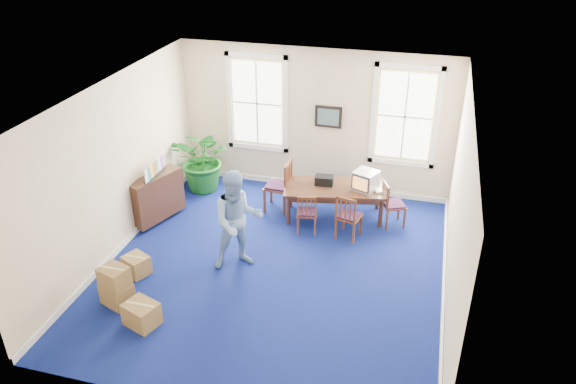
% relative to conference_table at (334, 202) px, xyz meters
% --- Properties ---
extents(floor, '(6.50, 6.50, 0.00)m').
position_rel_conference_table_xyz_m(floor, '(-0.70, -2.06, -0.35)').
color(floor, navy).
rests_on(floor, ground).
extents(ceiling, '(6.50, 6.50, 0.00)m').
position_rel_conference_table_xyz_m(ceiling, '(-0.70, -2.06, 2.85)').
color(ceiling, white).
rests_on(ceiling, ground).
extents(wall_back, '(6.50, 0.00, 6.50)m').
position_rel_conference_table_xyz_m(wall_back, '(-0.70, 1.19, 1.25)').
color(wall_back, beige).
rests_on(wall_back, ground).
extents(wall_front, '(6.50, 0.00, 6.50)m').
position_rel_conference_table_xyz_m(wall_front, '(-0.70, -5.31, 1.25)').
color(wall_front, beige).
rests_on(wall_front, ground).
extents(wall_left, '(0.00, 6.50, 6.50)m').
position_rel_conference_table_xyz_m(wall_left, '(-3.70, -2.06, 1.25)').
color(wall_left, beige).
rests_on(wall_left, ground).
extents(wall_right, '(0.00, 6.50, 6.50)m').
position_rel_conference_table_xyz_m(wall_right, '(2.30, -2.06, 1.25)').
color(wall_right, beige).
rests_on(wall_right, ground).
extents(baseboard_back, '(6.00, 0.04, 0.12)m').
position_rel_conference_table_xyz_m(baseboard_back, '(-0.70, 1.16, -0.29)').
color(baseboard_back, white).
rests_on(baseboard_back, ground).
extents(baseboard_left, '(0.04, 6.50, 0.12)m').
position_rel_conference_table_xyz_m(baseboard_left, '(-3.67, -2.06, -0.29)').
color(baseboard_left, white).
rests_on(baseboard_left, ground).
extents(baseboard_right, '(0.04, 6.50, 0.12)m').
position_rel_conference_table_xyz_m(baseboard_right, '(2.27, -2.06, -0.29)').
color(baseboard_right, white).
rests_on(baseboard_right, ground).
extents(window_left, '(1.40, 0.12, 2.20)m').
position_rel_conference_table_xyz_m(window_left, '(-2.00, 1.17, 1.55)').
color(window_left, white).
rests_on(window_left, ground).
extents(window_right, '(1.40, 0.12, 2.20)m').
position_rel_conference_table_xyz_m(window_right, '(1.20, 1.17, 1.55)').
color(window_right, white).
rests_on(window_right, ground).
extents(wall_picture, '(0.58, 0.06, 0.48)m').
position_rel_conference_table_xyz_m(wall_picture, '(-0.40, 1.14, 1.40)').
color(wall_picture, black).
rests_on(wall_picture, ground).
extents(conference_table, '(2.20, 1.32, 0.70)m').
position_rel_conference_table_xyz_m(conference_table, '(0.00, 0.00, 0.00)').
color(conference_table, '#412416').
rests_on(conference_table, ground).
extents(crt_tv, '(0.58, 0.60, 0.39)m').
position_rel_conference_table_xyz_m(crt_tv, '(0.61, 0.05, 0.55)').
color(crt_tv, '#B7B7BC').
rests_on(crt_tv, conference_table).
extents(game_console, '(0.19, 0.22, 0.04)m').
position_rel_conference_table_xyz_m(game_console, '(0.89, 0.00, 0.37)').
color(game_console, white).
rests_on(game_console, conference_table).
extents(equipment_bag, '(0.39, 0.27, 0.18)m').
position_rel_conference_table_xyz_m(equipment_bag, '(-0.23, 0.05, 0.44)').
color(equipment_bag, black).
rests_on(equipment_bag, conference_table).
extents(chair_near_left, '(0.46, 0.46, 0.87)m').
position_rel_conference_table_xyz_m(chair_near_left, '(-0.42, -0.70, 0.08)').
color(chair_near_left, brown).
rests_on(chair_near_left, ground).
extents(chair_near_right, '(0.52, 0.52, 0.96)m').
position_rel_conference_table_xyz_m(chair_near_right, '(0.42, -0.70, 0.13)').
color(chair_near_right, brown).
rests_on(chair_near_right, ground).
extents(chair_end_left, '(0.53, 0.53, 1.13)m').
position_rel_conference_table_xyz_m(chair_end_left, '(-1.21, 0.00, 0.21)').
color(chair_end_left, brown).
rests_on(chair_end_left, ground).
extents(chair_end_right, '(0.55, 0.55, 0.94)m').
position_rel_conference_table_xyz_m(chair_end_right, '(1.21, 0.00, 0.12)').
color(chair_end_right, brown).
rests_on(chair_end_right, ground).
extents(man, '(1.14, 1.06, 1.86)m').
position_rel_conference_table_xyz_m(man, '(-1.33, -2.13, 0.58)').
color(man, '#6F94C3').
rests_on(man, ground).
extents(credenza, '(0.74, 1.25, 0.94)m').
position_rel_conference_table_xyz_m(credenza, '(-3.45, -1.08, 0.12)').
color(credenza, '#412416').
rests_on(credenza, ground).
extents(brochure_rack, '(0.14, 0.68, 0.30)m').
position_rel_conference_table_xyz_m(brochure_rack, '(-3.43, -1.08, 0.74)').
color(brochure_rack, '#99999E').
rests_on(brochure_rack, credenza).
extents(potted_plant, '(1.48, 1.34, 1.49)m').
position_rel_conference_table_xyz_m(potted_plant, '(-3.03, 0.45, 0.39)').
color(potted_plant, '#145A19').
rests_on(potted_plant, ground).
extents(cardboard_boxes, '(1.66, 1.66, 0.73)m').
position_rel_conference_table_xyz_m(cardboard_boxes, '(-2.73, -3.57, 0.01)').
color(cardboard_boxes, olive).
rests_on(cardboard_boxes, ground).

